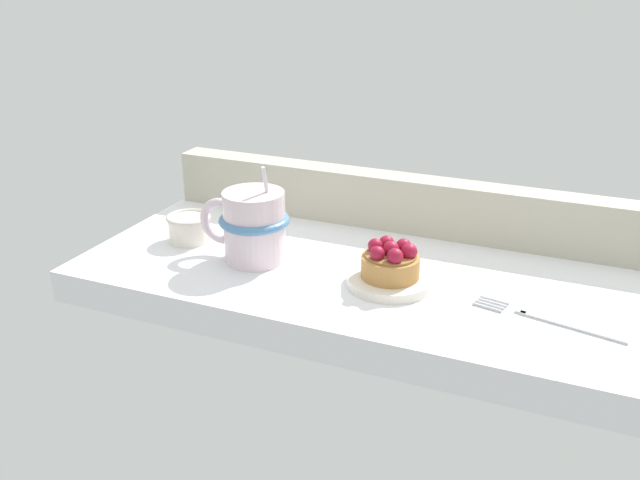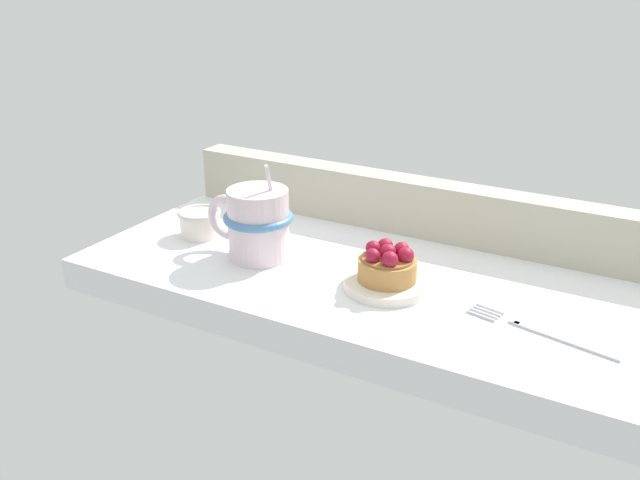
% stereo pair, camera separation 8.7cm
% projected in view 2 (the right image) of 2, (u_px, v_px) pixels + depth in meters
% --- Properties ---
extents(ground_plane, '(0.75, 0.34, 0.04)m').
position_uv_depth(ground_plane, '(372.00, 285.00, 0.89)').
color(ground_plane, white).
extents(window_rail_back, '(0.73, 0.04, 0.08)m').
position_uv_depth(window_rail_back, '(418.00, 207.00, 0.99)').
color(window_rail_back, '#B2AD99').
rests_on(window_rail_back, ground_plane).
extents(dessert_plate, '(0.10, 0.10, 0.01)m').
position_uv_depth(dessert_plate, '(387.00, 284.00, 0.84)').
color(dessert_plate, silver).
rests_on(dessert_plate, ground_plane).
extents(raspberry_tart, '(0.07, 0.07, 0.05)m').
position_uv_depth(raspberry_tart, '(388.00, 264.00, 0.83)').
color(raspberry_tart, '#B77F42').
rests_on(raspberry_tart, dessert_plate).
extents(coffee_mug, '(0.13, 0.09, 0.13)m').
position_uv_depth(coffee_mug, '(257.00, 223.00, 0.91)').
color(coffee_mug, silver).
rests_on(coffee_mug, ground_plane).
extents(dessert_fork, '(0.17, 0.05, 0.01)m').
position_uv_depth(dessert_fork, '(539.00, 330.00, 0.74)').
color(dessert_fork, '#B7B7BC').
rests_on(dessert_fork, ground_plane).
extents(sugar_bowl, '(0.06, 0.06, 0.04)m').
position_uv_depth(sugar_bowl, '(200.00, 222.00, 0.99)').
color(sugar_bowl, silver).
rests_on(sugar_bowl, ground_plane).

